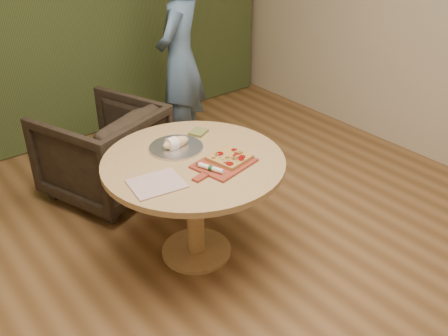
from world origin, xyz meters
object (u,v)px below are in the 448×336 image
pedestal_table (194,179)px  person_standing (180,59)px  cutlery_roll (211,168)px  pizza_paddle (223,164)px  flatbread_pizza (230,157)px  serving_tray (176,147)px  bread_roll (175,143)px  armchair (103,147)px

pedestal_table → person_standing: person_standing is taller
cutlery_roll → person_standing: bearing=41.1°
pizza_paddle → flatbread_pizza: size_ratio=1.80×
serving_tray → person_standing: person_standing is taller
pizza_paddle → cutlery_roll: (-0.11, -0.02, 0.02)m
flatbread_pizza → bread_roll: 0.39m
armchair → person_standing: 1.13m
pedestal_table → serving_tray: (-0.00, 0.19, 0.15)m
serving_tray → bread_roll: (-0.01, 0.00, 0.04)m
bread_roll → person_standing: (0.88, 1.23, 0.08)m
pedestal_table → flatbread_pizza: (0.17, -0.16, 0.17)m
flatbread_pizza → cutlery_roll: bearing=-168.0°
pizza_paddle → cutlery_roll: cutlery_roll is taller
pizza_paddle → bread_roll: size_ratio=2.43×
pedestal_table → armchair: (-0.12, 1.10, -0.19)m
bread_roll → armchair: bearing=96.8°
flatbread_pizza → serving_tray: bearing=115.4°
pedestal_table → cutlery_roll: bearing=-92.7°
person_standing → serving_tray: bearing=19.9°
flatbread_pizza → bread_roll: bread_roll is taller
pizza_paddle → serving_tray: bearing=94.1°
bread_roll → armchair: 0.99m
flatbread_pizza → cutlery_roll: 0.18m
armchair → serving_tray: bearing=77.7°
flatbread_pizza → bread_roll: size_ratio=1.35×
person_standing → cutlery_roll: bearing=26.7°
cutlery_roll → flatbread_pizza: bearing=-8.4°
flatbread_pizza → armchair: (-0.29, 1.26, -0.36)m
serving_tray → flatbread_pizza: bearing=-64.6°
pizza_paddle → flatbread_pizza: flatbread_pizza is taller
bread_roll → flatbread_pizza: bearing=-63.4°
serving_tray → armchair: bearing=97.4°
pizza_paddle → flatbread_pizza: bearing=-0.3°
bread_roll → cutlery_roll: bearing=-89.9°
armchair → person_standing: size_ratio=0.48×
flatbread_pizza → person_standing: person_standing is taller
flatbread_pizza → armchair: armchair is taller
pedestal_table → person_standing: (0.87, 1.42, 0.26)m
cutlery_roll → bread_roll: 0.39m
pedestal_table → serving_tray: 0.24m
pedestal_table → armchair: size_ratio=1.39×
flatbread_pizza → cutlery_roll: (-0.18, -0.04, 0.00)m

